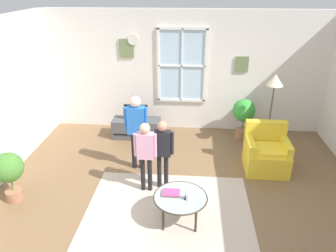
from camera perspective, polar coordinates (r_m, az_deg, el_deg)
The scene contains 16 objects.
ground_plane at distance 5.35m, azimuth 1.94°, elevation -13.26°, with size 6.83×6.26×0.02m, color brown.
back_wall at distance 7.35m, azimuth 3.13°, elevation 9.64°, with size 6.23×0.17×2.72m.
area_rug at distance 5.12m, azimuth 0.03°, elevation -15.10°, with size 2.55×2.05×0.01m, color #C6B29E.
tv_stand at distance 7.26m, azimuth -5.61°, elevation -0.36°, with size 1.06×0.46×0.43m.
television at distance 7.10m, azimuth -5.75°, elevation 2.53°, with size 0.52×0.08×0.35m.
armchair at distance 6.25m, azimuth 17.07°, elevation -4.66°, with size 0.76×0.74×0.87m.
coffee_table at distance 4.75m, azimuth 2.22°, elevation -12.73°, with size 0.80×0.80×0.43m.
book_stack at distance 4.76m, azimuth 0.60°, elevation -11.86°, with size 0.26×0.18×0.04m.
cup at distance 4.65m, azimuth 3.66°, elevation -12.45°, with size 0.08×0.08×0.11m, color white.
remote_near_books at distance 4.72m, azimuth 3.39°, elevation -12.43°, with size 0.04×0.14×0.02m, color black.
person_blue_shirt at distance 5.77m, azimuth -5.67°, elevation 0.26°, with size 0.43×0.20×1.44m.
person_black_shirt at distance 5.24m, azimuth -0.98°, elevation -3.82°, with size 0.37×0.17×1.24m.
person_pink_shirt at distance 5.18m, azimuth -4.03°, elevation -4.24°, with size 0.38×0.17×1.24m.
potted_plant_by_window at distance 7.23m, azimuth 13.33°, elevation 2.24°, with size 0.50×0.50×0.91m.
potted_plant_corner at distance 5.63m, azimuth -26.53°, elevation -7.13°, with size 0.48×0.48×0.85m.
floor_lamp at distance 6.54m, azimuth 18.39°, elevation 6.47°, with size 0.32×0.32×1.64m.
Camera 1 is at (0.15, -4.21, 3.29)m, focal length 34.19 mm.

